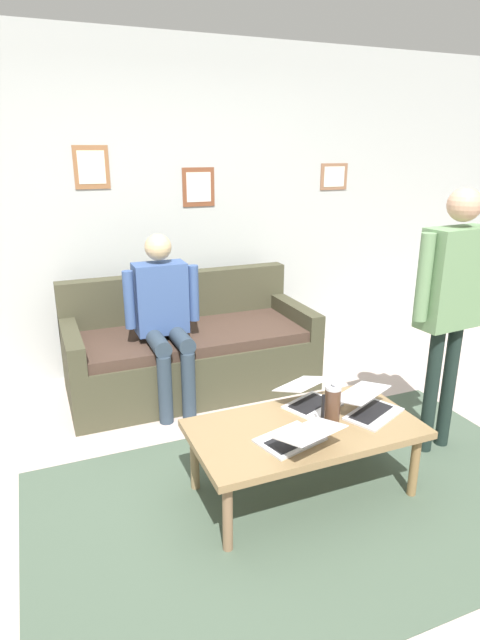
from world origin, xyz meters
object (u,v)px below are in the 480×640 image
object	(u,v)px
laptop_right	(309,398)
couch	(190,351)
french_press	(332,406)
coffee_table	(305,433)
person_seated	(164,312)
laptop_left	(297,437)
laptop_center	(369,406)
person_standing	(453,290)

from	to	relation	value
laptop_right	couch	bearing A→B (deg)	-77.06
couch	french_press	xyz separation A→B (m)	(-0.31, 1.62, 0.23)
coffee_table	laptop_right	bearing A→B (deg)	-123.66
laptop_right	french_press	bearing A→B (deg)	88.54
person_seated	laptop_left	bearing A→B (deg)	101.13
couch	coffee_table	world-z (taller)	couch
couch	laptop_center	xyz separation A→B (m)	(-0.58, 1.58, 0.15)
laptop_right	person_standing	size ratio (longest dim) A/B	0.24
laptop_left	person_seated	distance (m)	1.54
laptop_center	person_standing	size ratio (longest dim) A/B	0.26
laptop_left	laptop_right	world-z (taller)	laptop_right
couch	laptop_left	world-z (taller)	couch
laptop_center	french_press	size ratio (longest dim) A/B	1.61
laptop_center	person_seated	distance (m)	1.61
laptop_left	person_seated	size ratio (longest dim) A/B	0.34
person_seated	coffee_table	bearing A→B (deg)	107.71
laptop_right	person_seated	world-z (taller)	person_seated
coffee_table	laptop_left	bearing A→B (deg)	48.27
couch	french_press	world-z (taller)	couch
coffee_table	laptop_left	world-z (taller)	laptop_left
couch	coffee_table	size ratio (longest dim) A/B	1.54
coffee_table	laptop_left	size ratio (longest dim) A/B	2.88
laptop_right	person_seated	xyz separation A→B (m)	(0.56, -1.13, 0.26)
laptop_center	laptop_right	bearing A→B (deg)	-38.99
couch	person_seated	size ratio (longest dim) A/B	1.49
french_press	laptop_right	bearing A→B (deg)	-91.46
laptop_center	couch	bearing A→B (deg)	-69.78
laptop_left	laptop_right	xyz separation A→B (m)	(-0.27, -0.35, -0.00)
person_standing	laptop_right	bearing A→B (deg)	-7.63
french_press	laptop_left	bearing A→B (deg)	20.07
person_standing	person_seated	distance (m)	1.93
couch	laptop_right	xyz separation A→B (m)	(-0.31, 1.36, 0.16)
couch	laptop_left	size ratio (longest dim) A/B	4.44
person_seated	person_standing	bearing A→B (deg)	138.99
couch	laptop_right	world-z (taller)	couch
french_press	person_seated	bearing A→B (deg)	-68.21
laptop_center	laptop_right	xyz separation A→B (m)	(0.27, -0.22, 0.00)
french_press	person_standing	size ratio (longest dim) A/B	0.16
person_standing	coffee_table	bearing A→B (deg)	4.88
couch	laptop_left	xyz separation A→B (m)	(-0.04, 1.71, 0.16)
person_standing	person_seated	world-z (taller)	person_standing
coffee_table	french_press	distance (m)	0.21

